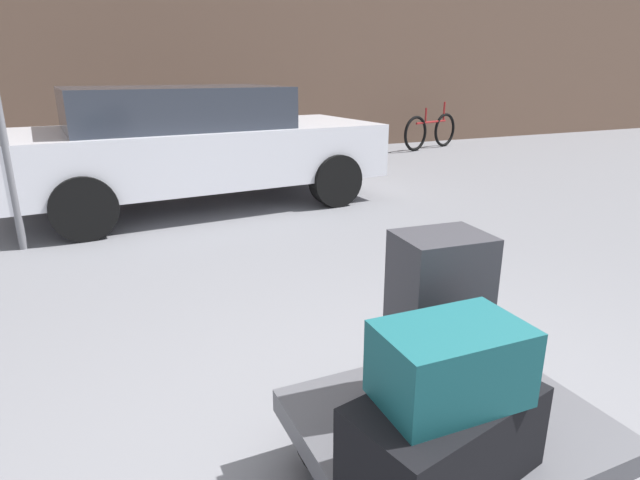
% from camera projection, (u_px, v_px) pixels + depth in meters
% --- Properties ---
extents(luggage_cart, '(1.11, 0.88, 0.34)m').
position_uv_depth(luggage_cart, '(448.00, 432.00, 2.00)').
color(luggage_cart, '#4C4C51').
rests_on(luggage_cart, ground_plane).
extents(duffel_bag_black_front_left, '(0.69, 0.46, 0.29)m').
position_uv_depth(duffel_bag_black_front_left, '(444.00, 438.00, 1.65)').
color(duffel_bag_black_front_left, black).
rests_on(duffel_bag_black_front_left, luggage_cart).
extents(suitcase_charcoal_front_right, '(0.35, 0.29, 0.68)m').
position_uv_depth(suitcase_charcoal_front_right, '(437.00, 318.00, 2.02)').
color(suitcase_charcoal_front_right, '#2D2D33').
rests_on(suitcase_charcoal_front_right, luggage_cart).
extents(duffel_bag_teal_topmost_pile, '(0.45, 0.30, 0.24)m').
position_uv_depth(duffel_bag_teal_topmost_pile, '(451.00, 363.00, 1.57)').
color(duffel_bag_teal_topmost_pile, '#144C51').
rests_on(duffel_bag_teal_topmost_pile, duffel_bag_black_front_left).
extents(parked_car, '(4.42, 2.17, 1.42)m').
position_uv_depth(parked_car, '(194.00, 143.00, 6.27)').
color(parked_car, silver).
rests_on(parked_car, ground_plane).
extents(bicycle_leaning, '(1.69, 0.61, 0.96)m').
position_uv_depth(bicycle_leaning, '(431.00, 131.00, 11.10)').
color(bicycle_leaning, black).
rests_on(bicycle_leaning, ground_plane).
extents(bollard_kerb_near, '(0.25, 0.25, 0.66)m').
position_uv_depth(bollard_kerb_near, '(298.00, 153.00, 8.46)').
color(bollard_kerb_near, '#72665B').
rests_on(bollard_kerb_near, ground_plane).
extents(bollard_kerb_mid, '(0.25, 0.25, 0.66)m').
position_uv_depth(bollard_kerb_mid, '(370.00, 148.00, 8.98)').
color(bollard_kerb_mid, '#72665B').
rests_on(bollard_kerb_mid, ground_plane).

